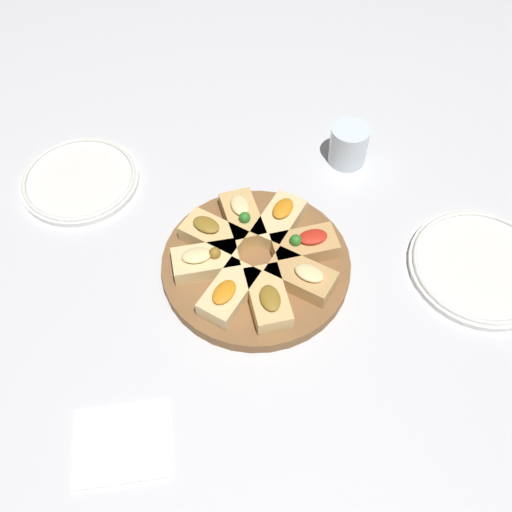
# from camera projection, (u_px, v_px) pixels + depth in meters

# --- Properties ---
(ground_plane) EXTENTS (3.00, 3.00, 0.00)m
(ground_plane) POSITION_uv_depth(u_px,v_px,m) (256.00, 269.00, 0.97)
(ground_plane) COLOR silver
(serving_board) EXTENTS (0.30, 0.30, 0.02)m
(serving_board) POSITION_uv_depth(u_px,v_px,m) (256.00, 265.00, 0.96)
(serving_board) COLOR brown
(serving_board) RESTS_ON ground_plane
(focaccia_slice_0) EXTENTS (0.10, 0.06, 0.04)m
(focaccia_slice_0) POSITION_uv_depth(u_px,v_px,m) (206.00, 263.00, 0.93)
(focaccia_slice_0) COLOR #E5C689
(focaccia_slice_0) RESTS_ON serving_board
(focaccia_slice_1) EXTENTS (0.11, 0.11, 0.04)m
(focaccia_slice_1) POSITION_uv_depth(u_px,v_px,m) (229.00, 293.00, 0.90)
(focaccia_slice_1) COLOR #E5C689
(focaccia_slice_1) RESTS_ON serving_board
(focaccia_slice_2) EXTENTS (0.06, 0.11, 0.04)m
(focaccia_slice_2) POSITION_uv_depth(u_px,v_px,m) (268.00, 298.00, 0.89)
(focaccia_slice_2) COLOR #DBB775
(focaccia_slice_2) RESTS_ON serving_board
(focaccia_slice_3) EXTENTS (0.11, 0.11, 0.04)m
(focaccia_slice_3) POSITION_uv_depth(u_px,v_px,m) (302.00, 276.00, 0.91)
(focaccia_slice_3) COLOR tan
(focaccia_slice_3) RESTS_ON serving_board
(focaccia_slice_4) EXTENTS (0.11, 0.06, 0.04)m
(focaccia_slice_4) POSITION_uv_depth(u_px,v_px,m) (305.00, 245.00, 0.95)
(focaccia_slice_4) COLOR tan
(focaccia_slice_4) RESTS_ON serving_board
(focaccia_slice_5) EXTENTS (0.10, 0.11, 0.04)m
(focaccia_slice_5) POSITION_uv_depth(u_px,v_px,m) (279.00, 220.00, 0.98)
(focaccia_slice_5) COLOR #E5C689
(focaccia_slice_5) RESTS_ON serving_board
(focaccia_slice_6) EXTENTS (0.07, 0.11, 0.04)m
(focaccia_slice_6) POSITION_uv_depth(u_px,v_px,m) (242.00, 217.00, 0.98)
(focaccia_slice_6) COLOR tan
(focaccia_slice_6) RESTS_ON serving_board
(focaccia_slice_7) EXTENTS (0.11, 0.11, 0.04)m
(focaccia_slice_7) POSITION_uv_depth(u_px,v_px,m) (213.00, 235.00, 0.96)
(focaccia_slice_7) COLOR #DBB775
(focaccia_slice_7) RESTS_ON serving_board
(plate_left) EXTENTS (0.21, 0.21, 0.02)m
(plate_left) POSITION_uv_depth(u_px,v_px,m) (80.00, 179.00, 1.07)
(plate_left) COLOR white
(plate_left) RESTS_ON ground_plane
(plate_right) EXTENTS (0.23, 0.23, 0.02)m
(plate_right) POSITION_uv_depth(u_px,v_px,m) (481.00, 266.00, 0.96)
(plate_right) COLOR white
(plate_right) RESTS_ON ground_plane
(water_glass) EXTENTS (0.07, 0.07, 0.08)m
(water_glass) POSITION_uv_depth(u_px,v_px,m) (349.00, 145.00, 1.08)
(water_glass) COLOR silver
(water_glass) RESTS_ON ground_plane
(napkin_stack) EXTENTS (0.13, 0.11, 0.01)m
(napkin_stack) POSITION_uv_depth(u_px,v_px,m) (121.00, 442.00, 0.80)
(napkin_stack) COLOR white
(napkin_stack) RESTS_ON ground_plane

